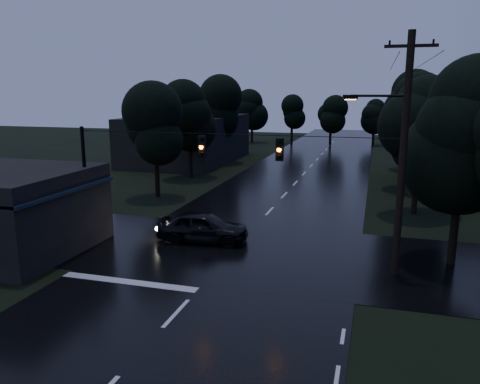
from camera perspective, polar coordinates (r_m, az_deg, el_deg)
The scene contains 16 objects.
main_road at distance 40.23m, azimuth 6.76°, elevation 1.05°, with size 12.00×120.00×0.02m, color black.
cross_street at distance 23.22m, azimuth -0.73°, elevation -7.14°, with size 60.00×9.00×0.02m, color black.
building_far_right at distance 43.97m, azimuth 26.08°, elevation 3.75°, with size 10.00×14.00×4.40m, color black.
building_far_left at distance 53.30m, azimuth -6.41°, elevation 6.48°, with size 10.00×16.00×5.00m, color black.
utility_pole_main at distance 20.14m, azimuth 19.02°, elevation 4.62°, with size 3.50×0.30×10.00m.
utility_pole_far at distance 37.21m, azimuth 19.15°, elevation 5.62°, with size 2.00×0.30×7.50m.
anchor_pole_left at distance 24.77m, azimuth -18.29°, elevation 0.66°, with size 0.18×0.18×6.00m, color black.
span_signals at distance 20.94m, azimuth -0.11°, elevation 5.50°, with size 15.00×0.37×1.12m.
tree_corner_near at distance 22.32m, azimuth 25.62°, elevation 6.67°, with size 4.48×4.48×9.44m.
tree_left_a at distance 34.67m, azimuth -10.30°, elevation 7.93°, with size 3.92×3.92×8.26m.
tree_left_b at distance 42.18m, azimuth -6.18°, elevation 9.27°, with size 4.20×4.20×8.85m.
tree_left_c at distance 51.73m, azimuth -2.55°, elevation 10.25°, with size 4.48×4.48×9.44m.
tree_right_a at distance 31.14m, azimuth 21.15°, elevation 7.55°, with size 4.20×4.20×8.85m.
tree_right_b at distance 39.14m, azimuth 21.15°, elevation 8.87°, with size 4.48×4.48×9.44m.
tree_right_c at distance 49.13m, azimuth 20.96°, elevation 9.82°, with size 4.76×4.76×10.03m.
car at distance 24.40m, azimuth -4.52°, elevation -4.25°, with size 1.89×4.70×1.60m, color black.
Camera 1 is at (6.40, -8.97, 7.65)m, focal length 35.00 mm.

